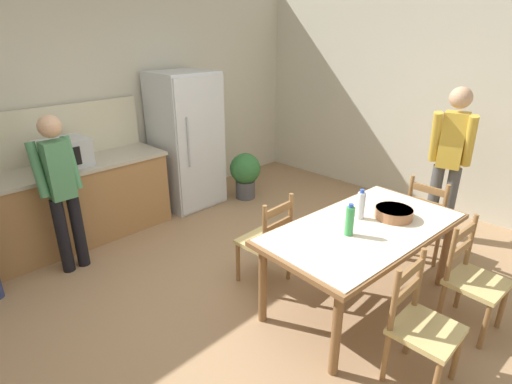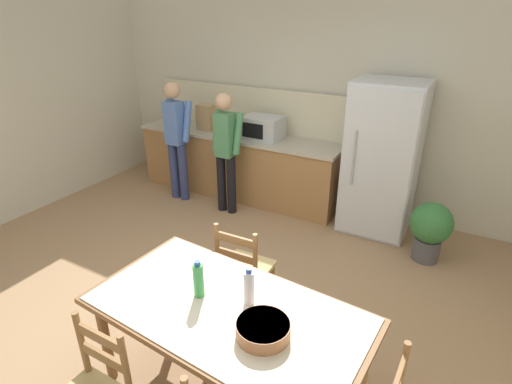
{
  "view_description": "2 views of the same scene",
  "coord_description": "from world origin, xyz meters",
  "px_view_note": "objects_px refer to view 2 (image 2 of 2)",
  "views": [
    {
      "loc": [
        -2.12,
        -2.13,
        2.29
      ],
      "look_at": [
        0.13,
        0.08,
        1.0
      ],
      "focal_mm": 28.0,
      "sensor_mm": 36.0,
      "label": 1
    },
    {
      "loc": [
        1.79,
        -2.36,
        2.5
      ],
      "look_at": [
        0.46,
        0.03,
        1.25
      ],
      "focal_mm": 28.0,
      "sensor_mm": 36.0,
      "label": 2
    }
  ],
  "objects_px": {
    "refrigerator": "(382,160)",
    "serving_bowl": "(263,329)",
    "person_at_counter": "(226,148)",
    "potted_plant": "(430,228)",
    "chair_side_far_left": "(244,269)",
    "person_at_sink": "(176,136)",
    "paper_bag": "(206,117)",
    "bottle_off_centre": "(249,287)",
    "microwave": "(263,128)",
    "bottle_near_centre": "(199,280)",
    "dining_table": "(227,317)"
  },
  "relations": [
    {
      "from": "refrigerator",
      "to": "serving_bowl",
      "type": "relative_size",
      "value": 5.64
    },
    {
      "from": "person_at_counter",
      "to": "potted_plant",
      "type": "distance_m",
      "value": 2.57
    },
    {
      "from": "chair_side_far_left",
      "to": "person_at_counter",
      "type": "height_order",
      "value": "person_at_counter"
    },
    {
      "from": "person_at_sink",
      "to": "serving_bowl",
      "type": "bearing_deg",
      "value": -133.04
    },
    {
      "from": "serving_bowl",
      "to": "refrigerator",
      "type": "bearing_deg",
      "value": 90.25
    },
    {
      "from": "paper_bag",
      "to": "person_at_sink",
      "type": "height_order",
      "value": "person_at_sink"
    },
    {
      "from": "bottle_off_centre",
      "to": "person_at_counter",
      "type": "xyz_separation_m",
      "value": [
        -1.64,
        2.27,
        0.01
      ]
    },
    {
      "from": "microwave",
      "to": "chair_side_far_left",
      "type": "xyz_separation_m",
      "value": [
        0.94,
        -2.1,
        -0.62
      ]
    },
    {
      "from": "person_at_sink",
      "to": "bottle_off_centre",
      "type": "bearing_deg",
      "value": -132.94
    },
    {
      "from": "person_at_counter",
      "to": "paper_bag",
      "type": "bearing_deg",
      "value": 52.2
    },
    {
      "from": "bottle_near_centre",
      "to": "person_at_sink",
      "type": "distance_m",
      "value": 3.2
    },
    {
      "from": "serving_bowl",
      "to": "bottle_near_centre",
      "type": "bearing_deg",
      "value": 168.28
    },
    {
      "from": "microwave",
      "to": "bottle_off_centre",
      "type": "distance_m",
      "value": 3.12
    },
    {
      "from": "dining_table",
      "to": "bottle_off_centre",
      "type": "relative_size",
      "value": 7.0
    },
    {
      "from": "microwave",
      "to": "person_at_sink",
      "type": "xyz_separation_m",
      "value": [
        -1.07,
        -0.5,
        -0.14
      ]
    },
    {
      "from": "microwave",
      "to": "chair_side_far_left",
      "type": "relative_size",
      "value": 0.55
    },
    {
      "from": "paper_bag",
      "to": "person_at_counter",
      "type": "bearing_deg",
      "value": -37.8
    },
    {
      "from": "refrigerator",
      "to": "serving_bowl",
      "type": "height_order",
      "value": "refrigerator"
    },
    {
      "from": "microwave",
      "to": "potted_plant",
      "type": "relative_size",
      "value": 0.75
    },
    {
      "from": "bottle_near_centre",
      "to": "person_at_counter",
      "type": "relative_size",
      "value": 0.17
    },
    {
      "from": "microwave",
      "to": "person_at_counter",
      "type": "height_order",
      "value": "person_at_counter"
    },
    {
      "from": "paper_bag",
      "to": "person_at_counter",
      "type": "distance_m",
      "value": 0.86
    },
    {
      "from": "microwave",
      "to": "person_at_counter",
      "type": "relative_size",
      "value": 0.32
    },
    {
      "from": "bottle_near_centre",
      "to": "serving_bowl",
      "type": "relative_size",
      "value": 0.84
    },
    {
      "from": "refrigerator",
      "to": "bottle_off_centre",
      "type": "bearing_deg",
      "value": -94.14
    },
    {
      "from": "person_at_counter",
      "to": "bottle_near_centre",
      "type": "bearing_deg",
      "value": -150.85
    },
    {
      "from": "refrigerator",
      "to": "microwave",
      "type": "relative_size",
      "value": 3.61
    },
    {
      "from": "microwave",
      "to": "serving_bowl",
      "type": "bearing_deg",
      "value": -61.89
    },
    {
      "from": "chair_side_far_left",
      "to": "potted_plant",
      "type": "bearing_deg",
      "value": -130.08
    },
    {
      "from": "chair_side_far_left",
      "to": "person_at_sink",
      "type": "relative_size",
      "value": 0.55
    },
    {
      "from": "serving_bowl",
      "to": "potted_plant",
      "type": "relative_size",
      "value": 0.48
    },
    {
      "from": "paper_bag",
      "to": "bottle_off_centre",
      "type": "bearing_deg",
      "value": -50.33
    },
    {
      "from": "microwave",
      "to": "bottle_off_centre",
      "type": "height_order",
      "value": "microwave"
    },
    {
      "from": "person_at_counter",
      "to": "potted_plant",
      "type": "xyz_separation_m",
      "value": [
        2.52,
        0.07,
        -0.51
      ]
    },
    {
      "from": "bottle_near_centre",
      "to": "bottle_off_centre",
      "type": "relative_size",
      "value": 1.0
    },
    {
      "from": "person_at_counter",
      "to": "refrigerator",
      "type": "bearing_deg",
      "value": -74.83
    },
    {
      "from": "dining_table",
      "to": "bottle_off_centre",
      "type": "xyz_separation_m",
      "value": [
        0.1,
        0.11,
        0.2
      ]
    },
    {
      "from": "person_at_sink",
      "to": "bottle_near_centre",
      "type": "bearing_deg",
      "value": -138.18
    },
    {
      "from": "microwave",
      "to": "serving_bowl",
      "type": "distance_m",
      "value": 3.4
    },
    {
      "from": "bottle_near_centre",
      "to": "potted_plant",
      "type": "bearing_deg",
      "value": 63.73
    },
    {
      "from": "serving_bowl",
      "to": "potted_plant",
      "type": "height_order",
      "value": "serving_bowl"
    },
    {
      "from": "refrigerator",
      "to": "bottle_off_centre",
      "type": "height_order",
      "value": "refrigerator"
    },
    {
      "from": "microwave",
      "to": "chair_side_far_left",
      "type": "height_order",
      "value": "microwave"
    },
    {
      "from": "microwave",
      "to": "serving_bowl",
      "type": "xyz_separation_m",
      "value": [
        1.6,
        -2.99,
        -0.25
      ]
    },
    {
      "from": "potted_plant",
      "to": "paper_bag",
      "type": "bearing_deg",
      "value": 172.12
    },
    {
      "from": "refrigerator",
      "to": "microwave",
      "type": "bearing_deg",
      "value": 179.32
    },
    {
      "from": "dining_table",
      "to": "serving_bowl",
      "type": "height_order",
      "value": "serving_bowl"
    },
    {
      "from": "potted_plant",
      "to": "refrigerator",
      "type": "bearing_deg",
      "value": 147.52
    },
    {
      "from": "bottle_off_centre",
      "to": "serving_bowl",
      "type": "xyz_separation_m",
      "value": [
        0.21,
        -0.21,
        -0.07
      ]
    },
    {
      "from": "dining_table",
      "to": "chair_side_far_left",
      "type": "height_order",
      "value": "chair_side_far_left"
    }
  ]
}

